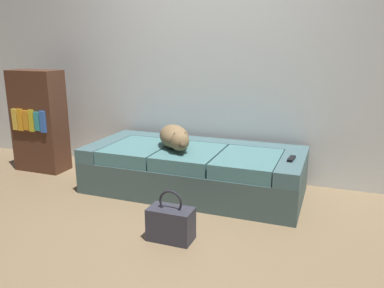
{
  "coord_description": "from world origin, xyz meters",
  "views": [
    {
      "loc": [
        1.21,
        -2.26,
        1.37
      ],
      "look_at": [
        0.0,
        0.93,
        0.47
      ],
      "focal_mm": 35.93,
      "sensor_mm": 36.0,
      "label": 1
    }
  ],
  "objects_px": {
    "couch": "(194,170)",
    "bookshelf": "(39,121)",
    "dog_tan": "(175,137)",
    "tv_remote": "(291,159)",
    "handbag": "(171,223)"
  },
  "relations": [
    {
      "from": "couch",
      "to": "bookshelf",
      "type": "relative_size",
      "value": 1.83
    },
    {
      "from": "dog_tan",
      "to": "bookshelf",
      "type": "height_order",
      "value": "bookshelf"
    },
    {
      "from": "tv_remote",
      "to": "dog_tan",
      "type": "bearing_deg",
      "value": -174.95
    },
    {
      "from": "dog_tan",
      "to": "handbag",
      "type": "height_order",
      "value": "dog_tan"
    },
    {
      "from": "tv_remote",
      "to": "couch",
      "type": "bearing_deg",
      "value": -179.54
    },
    {
      "from": "couch",
      "to": "handbag",
      "type": "xyz_separation_m",
      "value": [
        0.18,
        -0.95,
        -0.09
      ]
    },
    {
      "from": "tv_remote",
      "to": "handbag",
      "type": "bearing_deg",
      "value": -124.15
    },
    {
      "from": "handbag",
      "to": "bookshelf",
      "type": "bearing_deg",
      "value": 154.15
    },
    {
      "from": "dog_tan",
      "to": "tv_remote",
      "type": "relative_size",
      "value": 3.7
    },
    {
      "from": "couch",
      "to": "bookshelf",
      "type": "xyz_separation_m",
      "value": [
        -1.81,
        0.01,
        0.34
      ]
    },
    {
      "from": "couch",
      "to": "tv_remote",
      "type": "bearing_deg",
      "value": -4.55
    },
    {
      "from": "dog_tan",
      "to": "handbag",
      "type": "xyz_separation_m",
      "value": [
        0.34,
        -0.88,
        -0.4
      ]
    },
    {
      "from": "couch",
      "to": "bookshelf",
      "type": "bearing_deg",
      "value": 179.61
    },
    {
      "from": "couch",
      "to": "tv_remote",
      "type": "height_order",
      "value": "tv_remote"
    },
    {
      "from": "tv_remote",
      "to": "bookshelf",
      "type": "bearing_deg",
      "value": -176.76
    }
  ]
}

